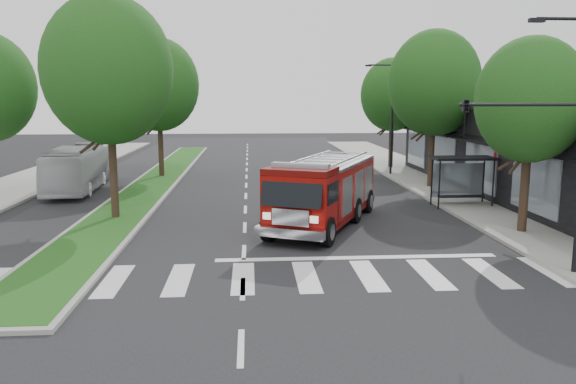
% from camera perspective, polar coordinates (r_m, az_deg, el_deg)
% --- Properties ---
extents(ground, '(140.00, 140.00, 0.00)m').
position_cam_1_polar(ground, '(20.78, -4.49, -6.13)').
color(ground, black).
rests_on(ground, ground).
extents(sidewalk_right, '(5.00, 80.00, 0.15)m').
position_cam_1_polar(sidewalk_right, '(32.88, 18.02, -0.61)').
color(sidewalk_right, gray).
rests_on(sidewalk_right, ground).
extents(median, '(3.00, 50.00, 0.15)m').
position_cam_1_polar(median, '(38.91, -13.13, 1.13)').
color(median, gray).
rests_on(median, ground).
extents(storefront_row, '(8.00, 30.00, 5.00)m').
position_cam_1_polar(storefront_row, '(34.50, 25.19, 3.48)').
color(storefront_row, black).
rests_on(storefront_row, ground).
extents(bus_shelter, '(3.20, 1.60, 2.61)m').
position_cam_1_polar(bus_shelter, '(30.42, 17.22, 2.39)').
color(bus_shelter, black).
rests_on(bus_shelter, ground).
extents(tree_right_near, '(4.40, 4.40, 8.05)m').
position_cam_1_polar(tree_right_near, '(24.71, 23.43, 8.55)').
color(tree_right_near, black).
rests_on(tree_right_near, ground).
extents(tree_right_mid, '(5.60, 5.60, 9.72)m').
position_cam_1_polar(tree_right_mid, '(35.83, 14.64, 10.66)').
color(tree_right_mid, black).
rests_on(tree_right_mid, ground).
extents(tree_right_far, '(5.00, 5.00, 8.73)m').
position_cam_1_polar(tree_right_far, '(45.42, 10.57, 9.68)').
color(tree_right_far, black).
rests_on(tree_right_far, ground).
extents(tree_median_near, '(5.80, 5.80, 10.16)m').
position_cam_1_polar(tree_median_near, '(26.77, -17.80, 11.69)').
color(tree_median_near, black).
rests_on(tree_median_near, ground).
extents(tree_median_far, '(5.60, 5.60, 9.72)m').
position_cam_1_polar(tree_median_far, '(40.50, -13.03, 10.56)').
color(tree_median_far, black).
rests_on(tree_median_far, ground).
extents(streetlight_right_near, '(4.08, 0.22, 8.00)m').
position_cam_1_polar(streetlight_right_near, '(19.00, 25.75, 5.78)').
color(streetlight_right_near, black).
rests_on(streetlight_right_near, ground).
extents(streetlight_right_far, '(2.11, 0.20, 8.00)m').
position_cam_1_polar(streetlight_right_far, '(41.27, 10.34, 7.83)').
color(streetlight_right_far, black).
rests_on(streetlight_right_far, ground).
extents(fire_engine, '(6.16, 9.29, 3.12)m').
position_cam_1_polar(fire_engine, '(24.84, 3.68, 0.01)').
color(fire_engine, '#500604').
rests_on(fire_engine, ground).
extents(city_bus, '(2.96, 9.89, 2.72)m').
position_cam_1_polar(city_bus, '(36.76, -20.44, 2.31)').
color(city_bus, silver).
rests_on(city_bus, ground).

